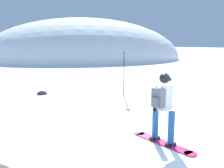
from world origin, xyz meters
TOP-DOWN VIEW (x-y plane):
  - ground_plane at (0.00, 0.00)m, footprint 300.00×300.00m
  - ridge_peak_main at (11.90, 34.25)m, footprint 32.33×29.10m
  - snowboarder_main at (-0.53, 0.65)m, footprint 0.64×1.82m
  - piste_marker_near at (1.53, 5.60)m, footprint 0.20×0.20m
  - rock_mid at (-1.62, 7.95)m, footprint 0.50×0.42m

SIDE VIEW (x-z plane):
  - ground_plane at x=0.00m, z-range 0.00..0.00m
  - ridge_peak_main at x=11.90m, z-range -6.56..6.56m
  - rock_mid at x=-1.62m, z-range -0.17..0.17m
  - snowboarder_main at x=-0.53m, z-range 0.06..1.78m
  - piste_marker_near at x=1.53m, z-range 0.14..2.25m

